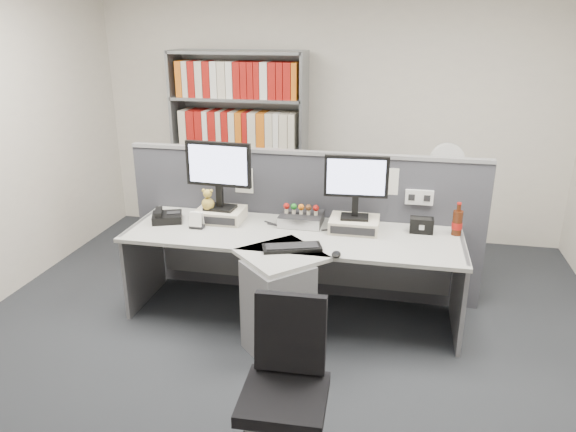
% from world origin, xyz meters
% --- Properties ---
extents(ground, '(5.50, 5.50, 0.00)m').
position_xyz_m(ground, '(0.00, 0.00, 0.00)').
color(ground, '#2F3237').
rests_on(ground, ground).
extents(room_shell, '(5.04, 5.54, 2.72)m').
position_xyz_m(room_shell, '(0.00, 0.00, 1.79)').
color(room_shell, silver).
rests_on(room_shell, ground).
extents(partition, '(3.00, 0.08, 1.27)m').
position_xyz_m(partition, '(0.00, 1.25, 0.65)').
color(partition, '#41424A').
rests_on(partition, ground).
extents(desk, '(2.60, 1.20, 0.72)m').
position_xyz_m(desk, '(0.00, 0.60, 0.46)').
color(desk, '#B0AFA9').
rests_on(desk, ground).
extents(monitor_riser_left, '(0.38, 0.31, 0.10)m').
position_xyz_m(monitor_riser_left, '(-0.64, 0.98, 0.77)').
color(monitor_riser_left, beige).
rests_on(monitor_riser_left, desk).
extents(monitor_riser_right, '(0.38, 0.31, 0.10)m').
position_xyz_m(monitor_riser_right, '(0.46, 0.98, 0.77)').
color(monitor_riser_right, beige).
rests_on(monitor_riser_right, desk).
extents(monitor_left, '(0.55, 0.19, 0.56)m').
position_xyz_m(monitor_left, '(-0.64, 0.98, 1.15)').
color(monitor_left, black).
rests_on(monitor_left, monitor_riser_left).
extents(monitor_right, '(0.49, 0.17, 0.50)m').
position_xyz_m(monitor_right, '(0.46, 0.98, 1.12)').
color(monitor_right, black).
rests_on(monitor_right, monitor_riser_right).
extents(desktop_pc, '(0.34, 0.30, 0.09)m').
position_xyz_m(desktop_pc, '(0.03, 1.03, 0.76)').
color(desktop_pc, black).
rests_on(desktop_pc, desk).
extents(figurines, '(0.29, 0.05, 0.09)m').
position_xyz_m(figurines, '(0.03, 1.02, 0.86)').
color(figurines, beige).
rests_on(figurines, desktop_pc).
extents(keyboard, '(0.45, 0.29, 0.03)m').
position_xyz_m(keyboard, '(0.06, 0.51, 0.73)').
color(keyboard, black).
rests_on(keyboard, desk).
extents(mouse, '(0.06, 0.10, 0.04)m').
position_xyz_m(mouse, '(0.39, 0.43, 0.74)').
color(mouse, black).
rests_on(mouse, desk).
extents(desk_phone, '(0.30, 0.29, 0.10)m').
position_xyz_m(desk_phone, '(-1.07, 0.87, 0.76)').
color(desk_phone, black).
rests_on(desk_phone, desk).
extents(desk_calendar, '(0.11, 0.08, 0.13)m').
position_xyz_m(desk_calendar, '(-0.77, 0.77, 0.78)').
color(desk_calendar, black).
rests_on(desk_calendar, desk).
extents(plush_toy, '(0.10, 0.10, 0.18)m').
position_xyz_m(plush_toy, '(-0.72, 0.93, 0.90)').
color(plush_toy, '#B2973B').
rests_on(plush_toy, monitor_riser_left).
extents(speaker, '(0.18, 0.10, 0.12)m').
position_xyz_m(speaker, '(0.98, 1.04, 0.78)').
color(speaker, black).
rests_on(speaker, desk).
extents(cola_bottle, '(0.08, 0.08, 0.26)m').
position_xyz_m(cola_bottle, '(1.24, 1.04, 0.82)').
color(cola_bottle, '#3F190A').
rests_on(cola_bottle, desk).
extents(shelving_unit, '(1.41, 0.40, 2.00)m').
position_xyz_m(shelving_unit, '(-0.90, 2.44, 0.98)').
color(shelving_unit, gray).
rests_on(shelving_unit, ground).
extents(filing_cabinet, '(0.45, 0.61, 0.70)m').
position_xyz_m(filing_cabinet, '(1.20, 1.99, 0.35)').
color(filing_cabinet, gray).
rests_on(filing_cabinet, ground).
extents(desk_fan, '(0.32, 0.19, 0.54)m').
position_xyz_m(desk_fan, '(1.20, 1.99, 1.04)').
color(desk_fan, white).
rests_on(desk_fan, filing_cabinet).
extents(office_chair, '(0.59, 0.61, 0.92)m').
position_xyz_m(office_chair, '(0.27, -0.70, 0.49)').
color(office_chair, silver).
rests_on(office_chair, ground).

